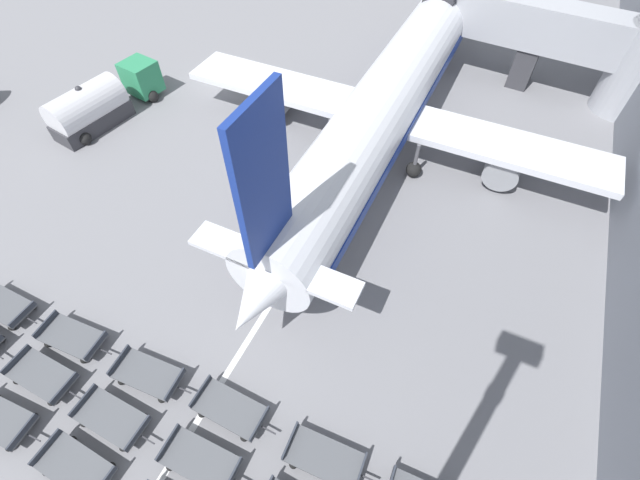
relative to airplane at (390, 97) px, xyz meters
name	(u,v)px	position (x,y,z in m)	size (l,w,h in m)	color
ground_plane	(218,82)	(-15.01, 1.32, -3.39)	(500.00, 500.00, 0.00)	gray
jet_bridge	(560,40)	(9.29, 11.49, 0.61)	(18.19, 5.30, 6.60)	#A8AAB2
airplane	(390,97)	(0.00, 0.00, 0.00)	(28.92, 38.04, 12.28)	silver
fuel_tanker_secondary	(100,104)	(-19.69, -6.58, -1.98)	(4.05, 9.04, 3.30)	#2D8C5B
baggage_dolly_row_near_col_c	(76,468)	(-4.08, -25.38, -2.92)	(3.84, 1.74, 0.92)	#515459
baggage_dolly_row_mid_a_col_b	(43,376)	(-8.22, -23.18, -2.92)	(3.83, 1.70, 0.92)	#515459
baggage_dolly_row_mid_a_col_c	(112,418)	(-4.07, -23.31, -2.92)	(3.83, 1.70, 0.92)	#515459
baggage_dolly_row_mid_a_col_d	(201,461)	(0.30, -23.10, -2.92)	(3.81, 1.66, 0.92)	#515459
baggage_dolly_row_mid_b_col_a	(4,305)	(-12.85, -21.31, -2.92)	(3.82, 1.68, 0.92)	#515459
baggage_dolly_row_mid_b_col_b	(73,337)	(-8.39, -21.18, -2.92)	(3.84, 1.76, 0.92)	#515459
baggage_dolly_row_mid_b_col_c	(148,374)	(-3.91, -21.12, -2.92)	(3.85, 1.76, 0.92)	#515459
baggage_dolly_row_mid_b_col_d	(231,409)	(0.30, -20.87, -2.92)	(3.83, 1.71, 0.92)	#515459
baggage_dolly_row_mid_b_col_e	(325,458)	(4.77, -20.92, -2.92)	(3.83, 1.72, 0.92)	#515459
stand_guidance_stripe	(331,208)	(-0.73, -7.82, -3.39)	(0.74, 37.63, 0.01)	white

